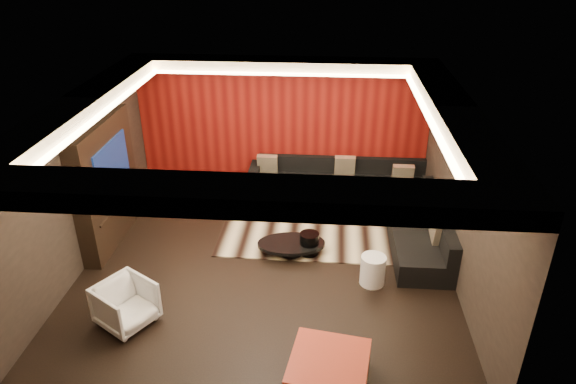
# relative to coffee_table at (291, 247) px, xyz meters

# --- Properties ---
(floor) EXTENTS (6.00, 6.00, 0.02)m
(floor) POSITION_rel_coffee_table_xyz_m (-0.38, -0.34, -0.13)
(floor) COLOR black
(floor) RESTS_ON ground
(ceiling) EXTENTS (6.00, 6.00, 0.02)m
(ceiling) POSITION_rel_coffee_table_xyz_m (-0.38, -0.34, 2.69)
(ceiling) COLOR silver
(ceiling) RESTS_ON ground
(wall_back) EXTENTS (6.00, 0.02, 2.80)m
(wall_back) POSITION_rel_coffee_table_xyz_m (-0.38, 2.67, 1.28)
(wall_back) COLOR black
(wall_back) RESTS_ON ground
(wall_left) EXTENTS (0.02, 6.00, 2.80)m
(wall_left) POSITION_rel_coffee_table_xyz_m (-3.39, -0.34, 1.28)
(wall_left) COLOR black
(wall_left) RESTS_ON ground
(wall_right) EXTENTS (0.02, 6.00, 2.80)m
(wall_right) POSITION_rel_coffee_table_xyz_m (2.63, -0.34, 1.28)
(wall_right) COLOR black
(wall_right) RESTS_ON ground
(red_feature_wall) EXTENTS (5.98, 0.05, 2.78)m
(red_feature_wall) POSITION_rel_coffee_table_xyz_m (-0.38, 2.63, 1.28)
(red_feature_wall) COLOR #6B0C0A
(red_feature_wall) RESTS_ON ground
(soffit_back) EXTENTS (6.00, 0.60, 0.22)m
(soffit_back) POSITION_rel_coffee_table_xyz_m (-0.38, 2.36, 2.57)
(soffit_back) COLOR silver
(soffit_back) RESTS_ON ground
(soffit_front) EXTENTS (6.00, 0.60, 0.22)m
(soffit_front) POSITION_rel_coffee_table_xyz_m (-0.38, -3.04, 2.57)
(soffit_front) COLOR silver
(soffit_front) RESTS_ON ground
(soffit_left) EXTENTS (0.60, 4.80, 0.22)m
(soffit_left) POSITION_rel_coffee_table_xyz_m (-3.08, -0.34, 2.57)
(soffit_left) COLOR silver
(soffit_left) RESTS_ON ground
(soffit_right) EXTENTS (0.60, 4.80, 0.22)m
(soffit_right) POSITION_rel_coffee_table_xyz_m (2.32, -0.34, 2.57)
(soffit_right) COLOR silver
(soffit_right) RESTS_ON ground
(cove_back) EXTENTS (4.80, 0.08, 0.04)m
(cove_back) POSITION_rel_coffee_table_xyz_m (-0.38, 2.02, 2.48)
(cove_back) COLOR #FFD899
(cove_back) RESTS_ON ground
(cove_front) EXTENTS (4.80, 0.08, 0.04)m
(cove_front) POSITION_rel_coffee_table_xyz_m (-0.38, -2.70, 2.48)
(cove_front) COLOR #FFD899
(cove_front) RESTS_ON ground
(cove_left) EXTENTS (0.08, 4.80, 0.04)m
(cove_left) POSITION_rel_coffee_table_xyz_m (-2.74, -0.34, 2.48)
(cove_left) COLOR #FFD899
(cove_left) RESTS_ON ground
(cove_right) EXTENTS (0.08, 4.80, 0.04)m
(cove_right) POSITION_rel_coffee_table_xyz_m (1.98, -0.34, 2.48)
(cove_right) COLOR #FFD899
(cove_right) RESTS_ON ground
(tv_surround) EXTENTS (0.30, 2.00, 2.20)m
(tv_surround) POSITION_rel_coffee_table_xyz_m (-3.23, 0.26, 0.98)
(tv_surround) COLOR black
(tv_surround) RESTS_ON ground
(tv_screen) EXTENTS (0.04, 1.30, 0.80)m
(tv_screen) POSITION_rel_coffee_table_xyz_m (-3.07, 0.26, 1.33)
(tv_screen) COLOR black
(tv_screen) RESTS_ON ground
(tv_shelf) EXTENTS (0.04, 1.60, 0.04)m
(tv_shelf) POSITION_rel_coffee_table_xyz_m (-3.07, 0.26, 0.58)
(tv_shelf) COLOR black
(tv_shelf) RESTS_ON ground
(rug) EXTENTS (4.03, 3.05, 0.02)m
(rug) POSITION_rel_coffee_table_xyz_m (0.66, 1.25, -0.11)
(rug) COLOR beige
(rug) RESTS_ON floor
(coffee_table) EXTENTS (1.28, 1.28, 0.20)m
(coffee_table) POSITION_rel_coffee_table_xyz_m (0.00, 0.00, 0.00)
(coffee_table) COLOR black
(coffee_table) RESTS_ON rug
(drum_stool) EXTENTS (0.41, 0.41, 0.39)m
(drum_stool) POSITION_rel_coffee_table_xyz_m (0.31, 0.00, 0.10)
(drum_stool) COLOR black
(drum_stool) RESTS_ON rug
(striped_pouf) EXTENTS (0.80, 0.80, 0.38)m
(striped_pouf) POSITION_rel_coffee_table_xyz_m (-1.09, 1.99, 0.09)
(striped_pouf) COLOR #BFB294
(striped_pouf) RESTS_ON rug
(white_side_table) EXTENTS (0.44, 0.44, 0.49)m
(white_side_table) POSITION_rel_coffee_table_xyz_m (1.33, -0.74, 0.13)
(white_side_table) COLOR white
(white_side_table) RESTS_ON floor
(orange_ottoman) EXTENTS (1.06, 1.06, 0.41)m
(orange_ottoman) POSITION_rel_coffee_table_xyz_m (0.66, -2.84, 0.09)
(orange_ottoman) COLOR maroon
(orange_ottoman) RESTS_ON floor
(armchair) EXTENTS (0.98, 0.97, 0.65)m
(armchair) POSITION_rel_coffee_table_xyz_m (-2.18, -1.94, 0.21)
(armchair) COLOR silver
(armchair) RESTS_ON floor
(sectional_sofa) EXTENTS (3.65, 3.50, 0.75)m
(sectional_sofa) POSITION_rel_coffee_table_xyz_m (1.36, 1.53, 0.14)
(sectional_sofa) COLOR black
(sectional_sofa) RESTS_ON floor
(throw_pillows) EXTENTS (3.32, 2.78, 0.50)m
(throw_pillows) POSITION_rel_coffee_table_xyz_m (1.42, 1.57, 0.50)
(throw_pillows) COLOR beige
(throw_pillows) RESTS_ON sectional_sofa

